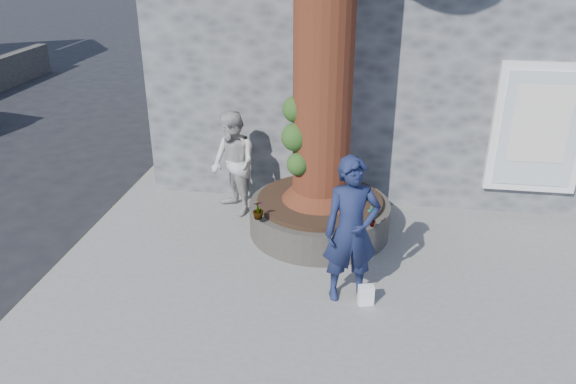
# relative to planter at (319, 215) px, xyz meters

# --- Properties ---
(ground) EXTENTS (120.00, 120.00, 0.00)m
(ground) POSITION_rel_planter_xyz_m (-0.80, -2.00, -0.41)
(ground) COLOR black
(ground) RESTS_ON ground
(pavement) EXTENTS (9.00, 8.00, 0.12)m
(pavement) POSITION_rel_planter_xyz_m (0.70, -1.00, -0.35)
(pavement) COLOR slate
(pavement) RESTS_ON ground
(yellow_line) EXTENTS (0.10, 30.00, 0.01)m
(yellow_line) POSITION_rel_planter_xyz_m (-3.85, -1.00, -0.41)
(yellow_line) COLOR yellow
(yellow_line) RESTS_ON ground
(stone_shop) EXTENTS (10.30, 8.30, 6.30)m
(stone_shop) POSITION_rel_planter_xyz_m (1.70, 5.20, 2.75)
(stone_shop) COLOR #47494C
(stone_shop) RESTS_ON ground
(planter) EXTENTS (2.30, 2.30, 0.60)m
(planter) POSITION_rel_planter_xyz_m (0.00, 0.00, 0.00)
(planter) COLOR black
(planter) RESTS_ON pavement
(man) EXTENTS (0.84, 0.67, 2.02)m
(man) POSITION_rel_planter_xyz_m (0.58, -1.78, 0.72)
(man) COLOR #171E3F
(man) RESTS_ON pavement
(woman) EXTENTS (1.11, 1.13, 1.83)m
(woman) POSITION_rel_planter_xyz_m (-1.55, 0.48, 0.62)
(woman) COLOR #B5B2AD
(woman) RESTS_ON pavement
(shopping_bag) EXTENTS (0.22, 0.17, 0.28)m
(shopping_bag) POSITION_rel_planter_xyz_m (0.82, -1.94, -0.15)
(shopping_bag) COLOR white
(shopping_bag) RESTS_ON pavement
(plant_a) EXTENTS (0.20, 0.19, 0.31)m
(plant_a) POSITION_rel_planter_xyz_m (0.85, -0.85, 0.46)
(plant_a) COLOR gray
(plant_a) RESTS_ON planter
(plant_b) EXTENTS (0.31, 0.31, 0.41)m
(plant_b) POSITION_rel_planter_xyz_m (0.52, 0.20, 0.51)
(plant_b) COLOR gray
(plant_b) RESTS_ON planter
(plant_c) EXTENTS (0.23, 0.23, 0.30)m
(plant_c) POSITION_rel_planter_xyz_m (-0.85, -0.85, 0.46)
(plant_c) COLOR gray
(plant_c) RESTS_ON planter
(plant_d) EXTENTS (0.31, 0.34, 0.32)m
(plant_d) POSITION_rel_planter_xyz_m (0.09, 0.85, 0.47)
(plant_d) COLOR gray
(plant_d) RESTS_ON planter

